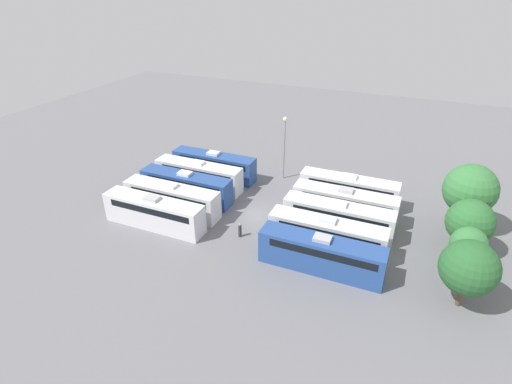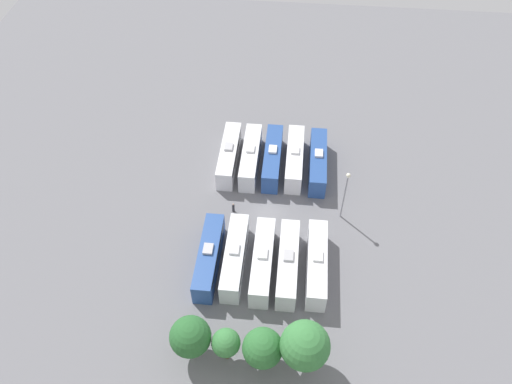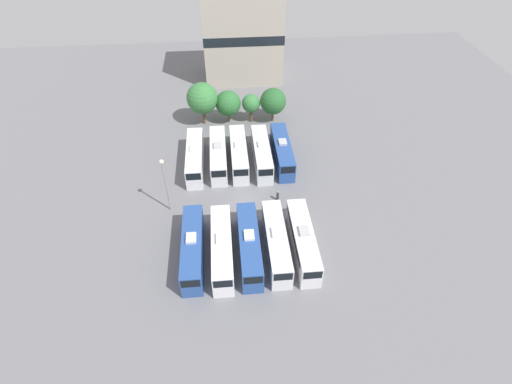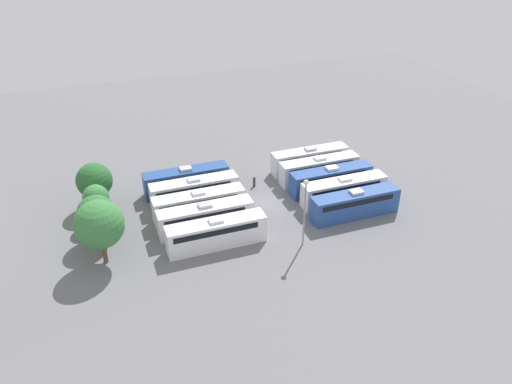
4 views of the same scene
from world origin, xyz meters
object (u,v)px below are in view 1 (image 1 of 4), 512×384
at_px(bus_7, 338,217).
at_px(bus_2, 186,186).
at_px(bus_5, 349,189).
at_px(bus_1, 199,175).
at_px(tree_1, 470,222).
at_px(bus_6, 345,203).
at_px(tree_3, 469,268).
at_px(light_pole, 285,138).
at_px(bus_8, 327,234).
at_px(bus_9, 321,253).
at_px(bus_3, 172,198).
at_px(bus_4, 154,212).
at_px(tree_0, 470,190).
at_px(bus_0, 214,165).
at_px(tree_2, 469,245).
at_px(worker_person, 240,231).

bearing_deg(bus_7, bus_2, -89.47).
relative_size(bus_2, bus_5, 1.00).
xyz_separation_m(bus_1, tree_1, (2.05, 31.28, 1.88)).
relative_size(bus_6, tree_3, 1.86).
relative_size(bus_2, light_pole, 1.35).
bearing_deg(bus_2, bus_8, 79.58).
bearing_deg(bus_9, bus_5, -178.74).
bearing_deg(bus_5, bus_1, -78.84).
height_order(bus_5, bus_7, same).
height_order(bus_3, bus_4, same).
xyz_separation_m(tree_0, tree_3, (12.37, -0.28, -1.06)).
bearing_deg(bus_2, bus_0, 178.68).
distance_m(bus_1, bus_8, 19.84).
height_order(tree_0, tree_1, tree_0).
height_order(bus_2, bus_6, same).
xyz_separation_m(bus_2, bus_5, (-7.02, 18.48, 0.00)).
xyz_separation_m(bus_1, tree_3, (9.97, 30.86, 2.12)).
relative_size(bus_6, tree_1, 1.96).
bearing_deg(bus_2, bus_7, 90.53).
relative_size(tree_1, tree_3, 0.95).
relative_size(bus_3, bus_7, 1.00).
bearing_deg(tree_0, bus_1, -85.60).
distance_m(bus_5, tree_2, 15.86).
relative_size(worker_person, tree_2, 0.31).
height_order(bus_0, bus_4, same).
xyz_separation_m(bus_3, tree_2, (-0.60, 30.71, 1.77)).
relative_size(bus_4, bus_9, 1.00).
distance_m(bus_5, tree_0, 12.95).
distance_m(bus_6, tree_2, 13.65).
height_order(bus_5, tree_3, tree_3).
distance_m(bus_6, bus_9, 10.07).
bearing_deg(tree_2, bus_2, -95.05).
relative_size(bus_4, tree_3, 1.86).
xyz_separation_m(bus_5, bus_9, (13.70, 0.30, 0.00)).
xyz_separation_m(bus_7, bus_9, (6.85, 0.01, 0.00)).
xyz_separation_m(bus_1, light_pole, (-6.98, 9.12, 3.94)).
relative_size(bus_3, tree_2, 2.22).
height_order(bus_1, bus_5, same).
bearing_deg(light_pole, bus_6, 54.88).
bearing_deg(bus_2, tree_3, 77.80).
bearing_deg(bus_4, bus_3, 178.58).
bearing_deg(tree_0, bus_5, -95.88).
height_order(bus_9, tree_2, tree_2).
relative_size(bus_4, bus_8, 1.00).
bearing_deg(bus_1, tree_1, 86.25).
bearing_deg(tree_3, bus_5, -138.20).
distance_m(bus_2, bus_6, 19.09).
distance_m(bus_7, tree_3, 13.89).
distance_m(tree_1, tree_3, 7.94).
xyz_separation_m(bus_0, bus_3, (10.19, -0.00, 0.00)).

